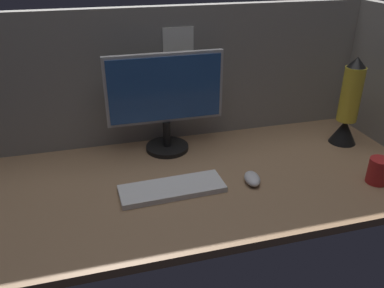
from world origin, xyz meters
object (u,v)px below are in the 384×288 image
Objects in this scene: monitor at (165,97)px; mug_red_plastic at (379,171)px; keyboard at (172,189)px; mouse at (252,179)px; lava_lamp at (348,108)px.

monitor reaches higher than mug_red_plastic.
keyboard is 75.08cm from mug_red_plastic.
mouse is 57.32cm from lava_lamp.
monitor is 39.60cm from keyboard.
keyboard is at bearing 169.28° from mug_red_plastic.
mug_red_plastic is at bearing -12.85° from keyboard.
lava_lamp reaches higher than mouse.
mouse is 45.79cm from mug_red_plastic.
lava_lamp reaches higher than keyboard.
keyboard is at bearing -167.38° from lava_lamp.
mug_red_plastic reaches higher than mouse.
keyboard is at bearing -98.71° from monitor.
mouse reaches higher than keyboard.
monitor is 1.25× the size of lava_lamp.
lava_lamp is at bearing 31.76° from mouse.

